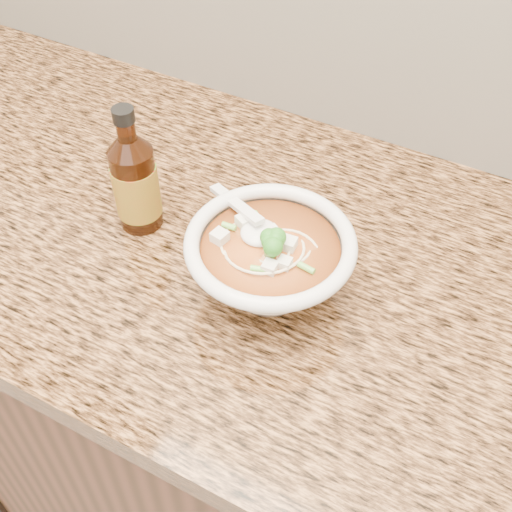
% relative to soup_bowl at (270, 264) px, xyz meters
% --- Properties ---
extents(cabinet, '(4.00, 0.65, 0.86)m').
position_rel_soup_bowl_xyz_m(cabinet, '(-0.03, 0.07, -0.52)').
color(cabinet, black).
rests_on(cabinet, ground).
extents(counter_slab, '(4.00, 0.68, 0.04)m').
position_rel_soup_bowl_xyz_m(counter_slab, '(-0.03, 0.07, -0.07)').
color(counter_slab, '#A66E3D').
rests_on(counter_slab, cabinet).
extents(soup_bowl, '(0.23, 0.21, 0.12)m').
position_rel_soup_bowl_xyz_m(soup_bowl, '(0.00, 0.00, 0.00)').
color(soup_bowl, white).
rests_on(soup_bowl, counter_slab).
extents(hot_sauce_bottle, '(0.08, 0.08, 0.19)m').
position_rel_soup_bowl_xyz_m(hot_sauce_bottle, '(-0.22, 0.03, 0.02)').
color(hot_sauce_bottle, '#3B1808').
rests_on(hot_sauce_bottle, counter_slab).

